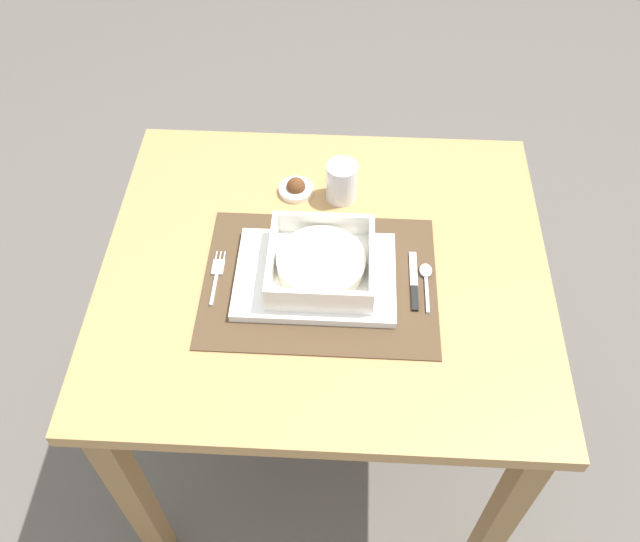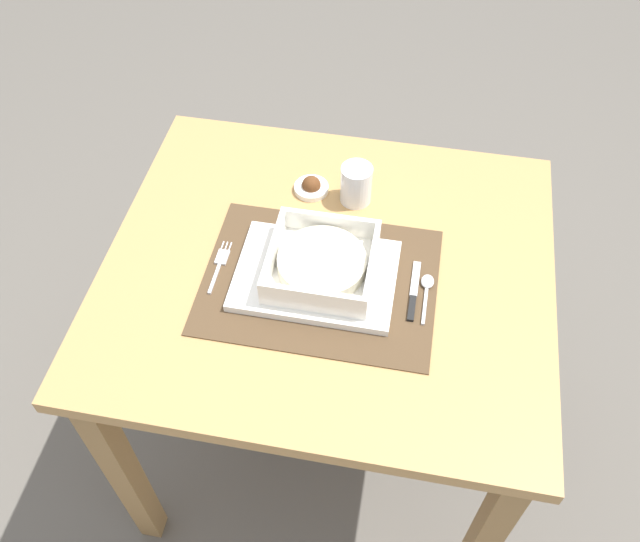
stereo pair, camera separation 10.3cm
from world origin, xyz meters
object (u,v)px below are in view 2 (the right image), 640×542
Objects in this scene: dining_table at (327,299)px; drinking_glass at (356,186)px; butter_knife at (413,294)px; condiment_saucer at (311,187)px; spoon at (427,286)px; fork at (220,263)px; porridge_bowl at (322,264)px.

drinking_glass is (0.02, 0.18, 0.15)m from dining_table.
condiment_saucer is at bearing 131.39° from butter_knife.
fork is at bearing -177.18° from spoon.
drinking_glass is (0.03, 0.22, -0.00)m from porridge_bowl.
butter_knife is 1.91× the size of condiment_saucer.
dining_table is 10.05× the size of drinking_glass.
fork is at bearing -178.62° from porridge_bowl.
butter_knife is 1.62× the size of drinking_glass.
condiment_saucer is at bearing 60.75° from fork.
porridge_bowl reaches higher than fork.
spoon is 0.81× the size of butter_knife.
condiment_saucer is at bearing 109.88° from dining_table.
spoon is 1.56× the size of condiment_saucer.
dining_table is 0.24m from condiment_saucer.
porridge_bowl is 1.51× the size of fork.
dining_table is at bearing 161.40° from butter_knife.
fork is 0.39m from spoon.
porridge_bowl reaches higher than dining_table.
drinking_glass is at bearing 44.93° from fork.
butter_knife is (-0.02, -0.02, -0.00)m from spoon.
fork is at bearing -119.90° from condiment_saucer.
spoon is at bearing 2.60° from fork.
butter_knife is at bearing -136.31° from spoon.
porridge_bowl is 0.23m from condiment_saucer.
drinking_glass reaches higher than condiment_saucer.
spoon is 1.32× the size of drinking_glass.
porridge_bowl is at bearing -98.13° from drinking_glass.
drinking_glass is (-0.16, 0.21, 0.03)m from spoon.
condiment_saucer is (-0.26, 0.22, 0.00)m from spoon.
condiment_saucer is at bearing 105.78° from porridge_bowl.
condiment_saucer is (-0.09, 0.01, -0.03)m from drinking_glass.
fork is (-0.19, -0.00, -0.03)m from porridge_bowl.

